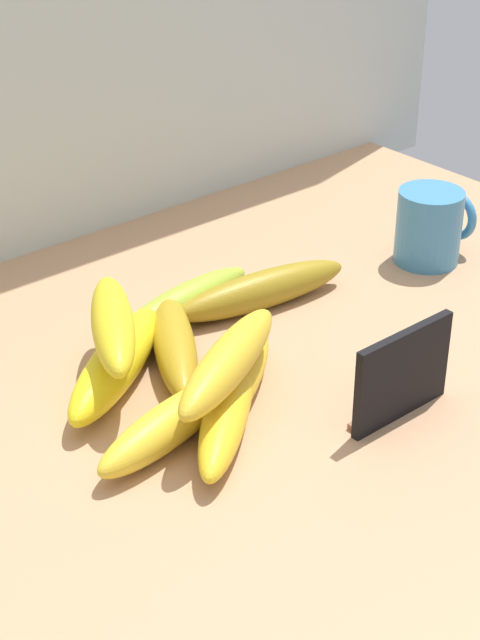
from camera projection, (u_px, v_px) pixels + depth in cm
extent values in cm
cube|color=tan|center=(254.00, 408.00, 92.55)|extent=(110.00, 76.00, 3.00)
cube|color=black|center=(403.00, 374.00, 86.98)|extent=(11.00, 0.80, 8.40)
cube|color=#905E46|center=(392.00, 408.00, 89.46)|extent=(9.90, 1.20, 0.60)
cylinder|color=teal|center=(429.00, 227.00, 112.81)|extent=(7.22, 7.22, 8.29)
torus|color=teal|center=(456.00, 216.00, 115.38)|extent=(1.00, 5.64, 5.64)
ellipsoid|color=yellow|center=(117.00, 363.00, 92.29)|extent=(18.58, 14.67, 4.36)
ellipsoid|color=#9AB632|center=(185.00, 302.00, 102.88)|extent=(18.21, 6.20, 3.58)
ellipsoid|color=yellow|center=(241.00, 379.00, 90.88)|extent=(15.32, 12.30, 3.45)
ellipsoid|color=#AA871C|center=(174.00, 344.00, 95.62)|extent=(12.92, 17.85, 3.89)
ellipsoid|color=yellow|center=(228.00, 407.00, 86.81)|extent=(17.51, 16.28, 3.77)
ellipsoid|color=yellow|center=(168.00, 426.00, 84.50)|extent=(16.64, 7.22, 3.76)
ellipsoid|color=olive|center=(262.00, 290.00, 104.74)|extent=(20.56, 6.63, 3.89)
ellipsoid|color=gold|center=(228.00, 362.00, 86.02)|extent=(17.70, 11.55, 3.74)
ellipsoid|color=yellow|center=(113.00, 324.00, 90.17)|extent=(11.73, 16.39, 3.77)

